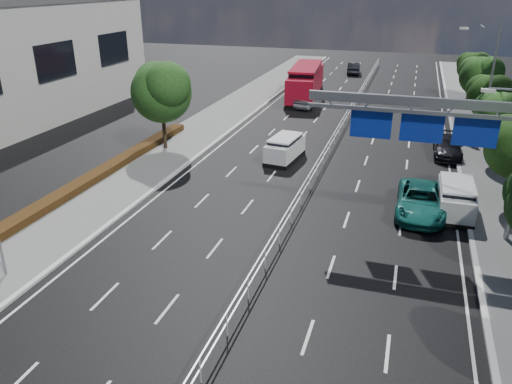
% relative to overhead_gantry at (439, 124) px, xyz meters
% --- Properties ---
extents(ground, '(160.00, 160.00, 0.00)m').
position_rel_overhead_gantry_xyz_m(ground, '(-6.74, -10.05, -5.61)').
color(ground, black).
rests_on(ground, ground).
extents(kerb_near, '(0.25, 140.00, 0.15)m').
position_rel_overhead_gantry_xyz_m(kerb_near, '(-15.74, -10.05, -5.54)').
color(kerb_near, silver).
rests_on(kerb_near, ground).
extents(kerb_far, '(0.25, 140.00, 0.15)m').
position_rel_overhead_gantry_xyz_m(kerb_far, '(2.26, -10.05, -5.54)').
color(kerb_far, silver).
rests_on(kerb_far, ground).
extents(median_fence, '(0.05, 85.00, 1.02)m').
position_rel_overhead_gantry_xyz_m(median_fence, '(-6.74, 12.45, -5.08)').
color(median_fence, silver).
rests_on(median_fence, ground).
extents(hedge_near, '(1.00, 36.00, 0.44)m').
position_rel_overhead_gantry_xyz_m(hedge_near, '(-20.04, -5.05, -5.25)').
color(hedge_near, black).
rests_on(hedge_near, sidewalk_near).
extents(overhead_gantry, '(10.24, 0.38, 7.45)m').
position_rel_overhead_gantry_xyz_m(overhead_gantry, '(0.00, 0.00, 0.00)').
color(overhead_gantry, gray).
rests_on(overhead_gantry, ground).
extents(streetlight_far, '(2.78, 2.40, 9.00)m').
position_rel_overhead_gantry_xyz_m(streetlight_far, '(3.76, 15.95, -0.40)').
color(streetlight_far, gray).
rests_on(streetlight_far, ground).
extents(near_tree_back, '(4.84, 4.51, 6.69)m').
position_rel_overhead_gantry_xyz_m(near_tree_back, '(-18.68, 7.92, -1.00)').
color(near_tree_back, black).
rests_on(near_tree_back, ground).
extents(far_tree_e, '(3.63, 3.38, 5.13)m').
position_rel_overhead_gantry_xyz_m(far_tree_e, '(4.51, 11.93, -2.05)').
color(far_tree_e, black).
rests_on(far_tree_e, ground).
extents(far_tree_f, '(3.52, 3.28, 5.02)m').
position_rel_overhead_gantry_xyz_m(far_tree_f, '(4.50, 19.43, -2.12)').
color(far_tree_f, black).
rests_on(far_tree_f, ground).
extents(far_tree_g, '(3.96, 3.69, 5.45)m').
position_rel_overhead_gantry_xyz_m(far_tree_g, '(4.51, 26.92, -1.85)').
color(far_tree_g, black).
rests_on(far_tree_g, ground).
extents(far_tree_h, '(3.41, 3.18, 4.91)m').
position_rel_overhead_gantry_xyz_m(far_tree_h, '(4.50, 34.43, -2.18)').
color(far_tree_h, black).
rests_on(far_tree_h, ground).
extents(white_minivan, '(2.19, 4.19, 1.75)m').
position_rel_overhead_gantry_xyz_m(white_minivan, '(-9.51, 8.30, -4.75)').
color(white_minivan, black).
rests_on(white_minivan, ground).
extents(red_bus, '(3.93, 12.04, 3.53)m').
position_rel_overhead_gantry_xyz_m(red_bus, '(-12.41, 28.49, -3.76)').
color(red_bus, black).
rests_on(red_bus, ground).
extents(near_car_silver, '(2.40, 4.86, 1.59)m').
position_rel_overhead_gantry_xyz_m(near_car_silver, '(-11.31, 24.74, -4.81)').
color(near_car_silver, '#A1A5A9').
rests_on(near_car_silver, ground).
extents(near_car_dark, '(1.99, 4.68, 1.50)m').
position_rel_overhead_gantry_xyz_m(near_car_dark, '(-9.37, 45.69, -4.86)').
color(near_car_dark, black).
rests_on(near_car_dark, ground).
extents(silver_minivan, '(1.84, 4.29, 1.78)m').
position_rel_overhead_gantry_xyz_m(silver_minivan, '(1.56, 2.58, -4.73)').
color(silver_minivan, black).
rests_on(silver_minivan, ground).
extents(parked_car_teal, '(2.54, 5.50, 1.53)m').
position_rel_overhead_gantry_xyz_m(parked_car_teal, '(-0.24, 1.95, -4.84)').
color(parked_car_teal, '#16645B').
rests_on(parked_car_teal, ground).
extents(parked_car_dark, '(1.96, 4.74, 1.37)m').
position_rel_overhead_gantry_xyz_m(parked_car_dark, '(1.56, 12.81, -4.92)').
color(parked_car_dark, black).
rests_on(parked_car_dark, ground).
extents(pedestrian_b, '(0.96, 0.75, 1.95)m').
position_rel_overhead_gantry_xyz_m(pedestrian_b, '(3.13, 16.19, -4.49)').
color(pedestrian_b, gray).
rests_on(pedestrian_b, sidewalk_far).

